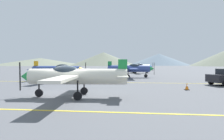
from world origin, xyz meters
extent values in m
plane|color=#54565B|center=(0.00, 0.00, 0.00)|extent=(400.00, 400.00, 0.00)
cube|color=yellow|center=(0.00, -3.86, 0.01)|extent=(80.00, 0.16, 0.01)
cube|color=yellow|center=(0.00, 8.68, 0.01)|extent=(80.00, 0.16, 0.01)
cylinder|color=silver|center=(0.82, -0.42, 1.33)|extent=(6.31, 1.44, 1.01)
cone|color=#1E8C3F|center=(-2.62, -0.66, 1.33)|extent=(0.70, 0.90, 0.86)
cube|color=black|center=(-2.98, -0.68, 1.33)|extent=(0.04, 0.11, 1.84)
ellipsoid|color=#1E2833|center=(0.00, -0.48, 1.64)|extent=(1.89, 0.95, 0.83)
cube|color=silver|center=(0.46, -0.44, 1.38)|extent=(1.57, 8.14, 0.15)
cube|color=silver|center=(3.67, -0.22, 1.38)|extent=(0.81, 2.43, 0.09)
cube|color=#1E8C3F|center=(3.67, -0.22, 1.88)|extent=(0.59, 0.15, 1.10)
cylinder|color=black|center=(-1.75, -0.60, 0.72)|extent=(0.09, 0.09, 0.92)
cylinder|color=black|center=(-1.75, -0.60, 0.26)|extent=(0.52, 0.15, 0.51)
cylinder|color=black|center=(0.94, 0.60, 0.72)|extent=(0.09, 0.09, 0.92)
cylinder|color=black|center=(0.94, 0.60, 0.26)|extent=(0.52, 0.15, 0.51)
cylinder|color=black|center=(1.08, -1.41, 0.72)|extent=(0.09, 0.09, 0.92)
cylinder|color=black|center=(1.08, -1.41, 0.26)|extent=(0.52, 0.15, 0.51)
cylinder|color=#33478C|center=(-4.76, 9.39, 1.33)|extent=(6.33, 2.09, 1.01)
cone|color=#F2A519|center=(-1.36, 8.79, 1.33)|extent=(0.78, 0.96, 0.86)
cube|color=black|center=(-1.00, 8.73, 1.33)|extent=(0.06, 0.12, 1.84)
ellipsoid|color=#1E2833|center=(-3.94, 9.25, 1.64)|extent=(1.96, 1.14, 0.83)
cube|color=#33478C|center=(-4.40, 9.33, 1.38)|extent=(2.41, 8.14, 0.15)
cube|color=#33478C|center=(-7.56, 9.89, 1.38)|extent=(1.05, 2.47, 0.09)
cube|color=#F2A519|center=(-7.56, 9.89, 1.88)|extent=(0.59, 0.21, 1.10)
cylinder|color=black|center=(-2.22, 8.94, 0.72)|extent=(0.09, 0.09, 0.92)
cylinder|color=black|center=(-2.22, 8.94, 0.26)|extent=(0.53, 0.20, 0.51)
cylinder|color=black|center=(-5.12, 8.43, 0.72)|extent=(0.09, 0.09, 0.92)
cylinder|color=black|center=(-5.12, 8.43, 0.26)|extent=(0.53, 0.20, 0.51)
cylinder|color=black|center=(-4.76, 10.42, 0.72)|extent=(0.09, 0.09, 0.92)
cylinder|color=black|center=(-4.76, 10.42, 0.26)|extent=(0.53, 0.20, 0.51)
cylinder|color=#33478C|center=(3.77, 16.00, 1.33)|extent=(6.33, 1.72, 1.01)
cone|color=#1E8C3F|center=(7.19, 16.39, 1.33)|extent=(0.74, 0.93, 0.86)
cube|color=black|center=(7.56, 16.43, 1.33)|extent=(0.05, 0.11, 1.84)
ellipsoid|color=#1E2833|center=(4.59, 16.09, 1.64)|extent=(1.92, 1.03, 0.83)
cube|color=#33478C|center=(4.13, 16.04, 1.38)|extent=(1.92, 8.15, 0.15)
cube|color=#33478C|center=(0.93, 15.68, 1.38)|extent=(0.91, 2.45, 0.09)
cube|color=#1E8C3F|center=(0.93, 15.68, 1.88)|extent=(0.59, 0.18, 1.10)
cylinder|color=black|center=(6.32, 16.29, 0.72)|extent=(0.09, 0.09, 0.92)
cylinder|color=black|center=(6.32, 16.29, 0.26)|extent=(0.52, 0.17, 0.51)
cylinder|color=black|center=(3.70, 14.97, 0.72)|extent=(0.09, 0.09, 0.92)
cylinder|color=black|center=(3.70, 14.97, 0.26)|extent=(0.52, 0.17, 0.51)
cylinder|color=black|center=(3.47, 16.98, 0.72)|extent=(0.09, 0.09, 0.92)
cylinder|color=black|center=(3.47, 16.98, 0.26)|extent=(0.52, 0.17, 0.51)
cylinder|color=silver|center=(4.92, 28.01, 1.33)|extent=(6.33, 2.13, 1.01)
cone|color=blue|center=(8.31, 28.64, 1.33)|extent=(0.79, 0.96, 0.86)
cube|color=black|center=(8.67, 28.70, 1.33)|extent=(0.06, 0.12, 1.84)
ellipsoid|color=#1E2833|center=(5.73, 28.16, 1.64)|extent=(1.96, 1.15, 0.83)
cube|color=silver|center=(5.28, 28.08, 1.38)|extent=(2.46, 8.14, 0.15)
cube|color=silver|center=(2.12, 27.49, 1.38)|extent=(1.07, 2.47, 0.09)
cube|color=blue|center=(2.12, 27.49, 1.88)|extent=(0.59, 0.21, 1.10)
cylinder|color=black|center=(7.45, 28.48, 0.72)|extent=(0.09, 0.09, 0.92)
cylinder|color=black|center=(7.45, 28.48, 0.26)|extent=(0.53, 0.20, 0.51)
cylinder|color=black|center=(4.92, 26.98, 0.72)|extent=(0.09, 0.09, 0.92)
cylinder|color=black|center=(4.92, 26.98, 0.26)|extent=(0.53, 0.20, 0.51)
cylinder|color=black|center=(4.55, 28.97, 0.72)|extent=(0.09, 0.09, 0.92)
cylinder|color=black|center=(4.55, 28.97, 0.26)|extent=(0.53, 0.20, 0.51)
cylinder|color=black|center=(12.32, 7.94, 0.32)|extent=(0.68, 0.42, 0.64)
cube|color=black|center=(8.72, 3.66, 0.02)|extent=(0.36, 0.36, 0.04)
cone|color=orange|center=(8.72, 3.66, 0.32)|extent=(0.29, 0.29, 0.55)
cylinder|color=white|center=(8.72, 3.66, 0.34)|extent=(0.20, 0.20, 0.08)
cone|color=slate|center=(-76.51, 145.01, 3.21)|extent=(77.76, 77.76, 6.41)
cone|color=slate|center=(-18.78, 138.02, 5.38)|extent=(53.39, 53.39, 10.75)
cone|color=slate|center=(27.74, 156.40, 5.11)|extent=(53.26, 53.26, 10.21)
camera|label=1|loc=(4.26, -12.07, 2.22)|focal=29.96mm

